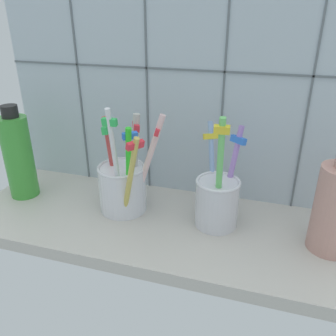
# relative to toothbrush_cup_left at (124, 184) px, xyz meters

# --- Properties ---
(counter_slab) EXTENTS (0.64, 0.22, 0.02)m
(counter_slab) POSITION_rel_toothbrush_cup_left_xyz_m (0.07, -0.02, -0.06)
(counter_slab) COLOR #BCB7AD
(counter_slab) RESTS_ON ground
(tile_wall_back) EXTENTS (0.64, 0.02, 0.45)m
(tile_wall_back) POSITION_rel_toothbrush_cup_left_xyz_m (0.07, 0.10, 0.16)
(tile_wall_back) COLOR #B2C1CC
(tile_wall_back) RESTS_ON ground
(toothbrush_cup_left) EXTENTS (0.11, 0.10, 0.18)m
(toothbrush_cup_left) POSITION_rel_toothbrush_cup_left_xyz_m (0.00, 0.00, 0.00)
(toothbrush_cup_left) COLOR silver
(toothbrush_cup_left) RESTS_ON counter_slab
(toothbrush_cup_right) EXTENTS (0.07, 0.09, 0.18)m
(toothbrush_cup_right) POSITION_rel_toothbrush_cup_left_xyz_m (0.15, 0.00, -0.00)
(toothbrush_cup_right) COLOR silver
(toothbrush_cup_right) RESTS_ON counter_slab
(soap_bottle) EXTENTS (0.05, 0.05, 0.16)m
(soap_bottle) POSITION_rel_toothbrush_cup_left_xyz_m (-0.19, -0.00, 0.03)
(soap_bottle) COLOR green
(soap_bottle) RESTS_ON counter_slab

